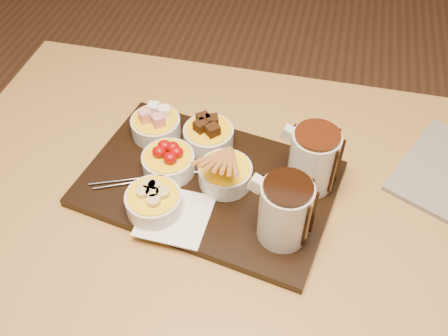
% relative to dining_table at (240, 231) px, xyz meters
% --- Properties ---
extents(dining_table, '(1.20, 0.80, 0.75)m').
position_rel_dining_table_xyz_m(dining_table, '(0.00, 0.00, 0.00)').
color(dining_table, '#AC8040').
rests_on(dining_table, ground).
extents(serving_board, '(0.50, 0.37, 0.02)m').
position_rel_dining_table_xyz_m(serving_board, '(-0.07, 0.02, 0.11)').
color(serving_board, black).
rests_on(serving_board, dining_table).
extents(napkin, '(0.12, 0.12, 0.00)m').
position_rel_dining_table_xyz_m(napkin, '(-0.10, -0.08, 0.12)').
color(napkin, white).
rests_on(napkin, serving_board).
extents(bowl_marshmallows, '(0.10, 0.10, 0.04)m').
position_rel_dining_table_xyz_m(bowl_marshmallows, '(-0.20, 0.12, 0.14)').
color(bowl_marshmallows, beige).
rests_on(bowl_marshmallows, serving_board).
extents(bowl_cake, '(0.10, 0.10, 0.04)m').
position_rel_dining_table_xyz_m(bowl_cake, '(-0.09, 0.12, 0.14)').
color(bowl_cake, beige).
rests_on(bowl_cake, serving_board).
extents(bowl_strawberries, '(0.10, 0.10, 0.04)m').
position_rel_dining_table_xyz_m(bowl_strawberries, '(-0.15, 0.03, 0.14)').
color(bowl_strawberries, beige).
rests_on(bowl_strawberries, serving_board).
extents(bowl_biscotti, '(0.10, 0.10, 0.04)m').
position_rel_dining_table_xyz_m(bowl_biscotti, '(-0.04, 0.02, 0.14)').
color(bowl_biscotti, beige).
rests_on(bowl_biscotti, serving_board).
extents(bowl_bananas, '(0.10, 0.10, 0.04)m').
position_rel_dining_table_xyz_m(bowl_bananas, '(-0.14, -0.07, 0.14)').
color(bowl_bananas, beige).
rests_on(bowl_bananas, serving_board).
extents(pitcher_dark_chocolate, '(0.10, 0.10, 0.12)m').
position_rel_dining_table_xyz_m(pitcher_dark_chocolate, '(0.09, -0.07, 0.18)').
color(pitcher_dark_chocolate, silver).
rests_on(pitcher_dark_chocolate, serving_board).
extents(pitcher_milk_chocolate, '(0.10, 0.10, 0.12)m').
position_rel_dining_table_xyz_m(pitcher_milk_chocolate, '(0.12, 0.06, 0.18)').
color(pitcher_milk_chocolate, silver).
rests_on(pitcher_milk_chocolate, serving_board).
extents(fondue_skewers, '(0.13, 0.25, 0.01)m').
position_rel_dining_table_xyz_m(fondue_skewers, '(-0.16, 0.01, 0.12)').
color(fondue_skewers, silver).
rests_on(fondue_skewers, serving_board).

